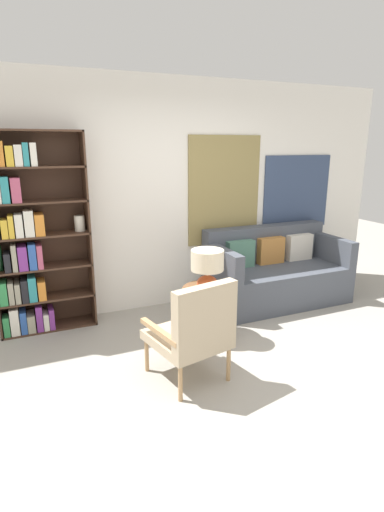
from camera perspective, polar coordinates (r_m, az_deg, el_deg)
ground_plane at (r=3.47m, az=6.31°, el=-18.59°), size 14.00×14.00×0.00m
wall_back at (r=4.79m, az=-4.62°, el=8.42°), size 6.40×0.08×2.70m
bookshelf at (r=4.42m, az=-22.28°, el=1.97°), size 0.98×0.30×2.09m
armchair at (r=3.31m, az=0.45°, el=-10.32°), size 0.69×0.72×0.90m
couch at (r=5.23m, az=11.74°, el=-2.45°), size 1.73×0.87×0.93m
side_table at (r=4.12m, az=2.40°, el=-5.30°), size 0.55×0.55×0.53m
table_lamp at (r=3.97m, az=2.20°, el=-1.35°), size 0.33×0.33×0.42m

